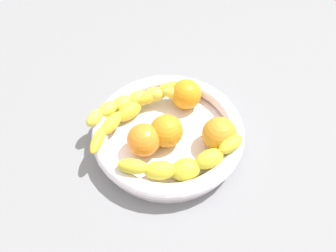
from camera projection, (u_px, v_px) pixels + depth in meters
kitchen_counter at (168, 145)px, 72.70cm from camera, size 120.00×120.00×3.00cm
fruit_bowl at (168, 133)px, 69.44cm from camera, size 29.75×29.75×5.08cm
banana_draped_left at (132, 102)px, 71.65cm from camera, size 13.69×17.19×4.41cm
banana_draped_right at (185, 164)px, 62.34cm from camera, size 12.99×21.60×5.39cm
banana_arching_top at (132, 111)px, 70.44cm from camera, size 21.58×15.29×4.84cm
orange_front at (186, 94)px, 72.53cm from camera, size 6.27×6.27×6.27cm
orange_mid_left at (165, 131)px, 66.68cm from camera, size 6.35×6.35×6.35cm
orange_mid_right at (144, 140)px, 65.33cm from camera, size 6.32×6.32×6.32cm
orange_rear at (220, 132)px, 66.28cm from camera, size 6.59×6.59×6.59cm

